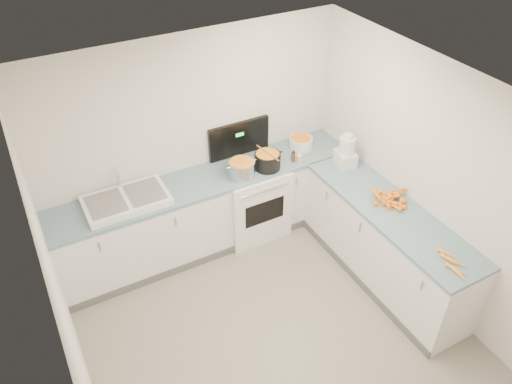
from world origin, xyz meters
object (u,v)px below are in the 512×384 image
stove (251,198)px  food_processor (346,152)px  steel_pot (242,170)px  sink (126,200)px  black_pot (267,162)px  mixing_bowl (301,143)px  extract_bottle (293,157)px  spice_jar (299,159)px

stove → food_processor: (0.96, -0.49, 0.64)m
steel_pot → sink: bearing=173.5°
sink → steel_pot: size_ratio=2.94×
black_pot → mixing_bowl: 0.60m
stove → black_pot: 0.58m
extract_bottle → spice_jar: 0.08m
spice_jar → stove: bearing=158.5°
sink → mixing_bowl: 2.17m
mixing_bowl → spice_jar: (-0.19, -0.28, -0.02)m
sink → steel_pot: (1.27, -0.14, 0.05)m
spice_jar → food_processor: size_ratio=0.22×
sink → spice_jar: sink is taller
stove → black_pot: stove is taller
mixing_bowl → spice_jar: bearing=-124.8°
steel_pot → spice_jar: size_ratio=3.27×
mixing_bowl → black_pot: bearing=-161.5°
sink → extract_bottle: (1.93, -0.16, 0.02)m
black_pot → extract_bottle: bearing=-4.5°
black_pot → extract_bottle: (0.33, -0.03, -0.03)m
sink → black_pot: sink is taller
stove → sink: bearing=179.4°
sink → mixing_bowl: (2.17, 0.05, 0.03)m
stove → food_processor: size_ratio=3.39×
mixing_bowl → spice_jar: size_ratio=3.16×
black_pot → steel_pot: bearing=-178.6°
stove → black_pot: bearing=-38.7°
stove → extract_bottle: size_ratio=11.33×
extract_bottle → black_pot: bearing=175.5°
extract_bottle → steel_pot: bearing=178.5°
black_pot → food_processor: (0.81, -0.37, 0.09)m
mixing_bowl → extract_bottle: (-0.24, -0.22, -0.01)m
mixing_bowl → food_processor: bearing=-66.8°
steel_pot → food_processor: (1.14, -0.36, 0.09)m
sink → spice_jar: 1.99m
extract_bottle → stove: bearing=163.0°
stove → mixing_bowl: size_ratio=4.82×
stove → mixing_bowl: 0.90m
steel_pot → stove: bearing=35.9°
extract_bottle → food_processor: food_processor is taller
black_pot → spice_jar: 0.39m
spice_jar → steel_pot: bearing=173.6°
stove → steel_pot: bearing=-144.1°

